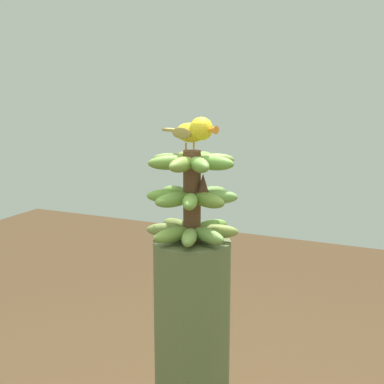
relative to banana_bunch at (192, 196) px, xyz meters
The scene contains 2 objects.
banana_bunch is the anchor object (origin of this frame).
perched_bird 0.18m from the banana_bunch, 90.65° to the right, with size 0.20×0.10×0.09m.
Camera 1 is at (-0.61, 1.33, 1.56)m, focal length 51.64 mm.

